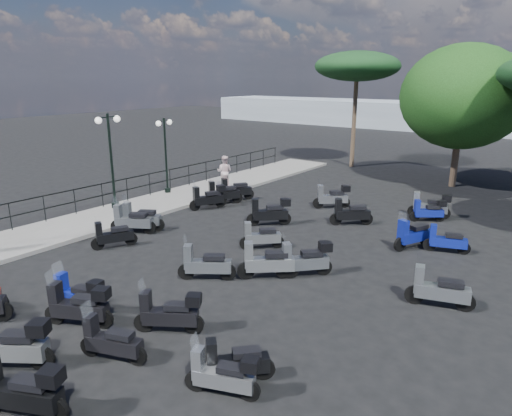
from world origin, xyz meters
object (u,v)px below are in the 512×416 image
Objects in this scene: scooter_26 at (235,363)px; scooter_3 at (132,221)px; scooter_19 at (21,391)px; scooter_29 at (430,206)px; scooter_11 at (332,197)px; scooter_14 at (79,295)px; scooter_7 at (9,345)px; scooter_2 at (113,236)px; scooter_10 at (270,212)px; scooter_17 at (350,213)px; scooter_23 at (428,211)px; scooter_25 at (223,375)px; lamp_post_1 at (111,155)px; scooter_31 at (235,190)px; scooter_27 at (438,290)px; scooter_28 at (446,241)px; scooter_30 at (141,218)px; lamp_post_2 at (166,151)px; scooter_16 at (261,237)px; scooter_13 at (111,342)px; scooter_21 at (267,263)px; pedestrian_far at (224,172)px; scooter_9 at (205,265)px; scooter_4 at (208,198)px; scooter_5 at (223,194)px; pine_2 at (357,67)px; scooter_8 at (79,306)px; broadleaf_tree at (463,97)px; scooter_22 at (413,235)px.

scooter_3 is at bearing 16.55° from scooter_26.
scooter_29 is (1.98, 16.59, -0.01)m from scooter_19.
scooter_11 is 1.13× the size of scooter_26.
scooter_26 is (2.37, 3.03, -0.11)m from scooter_19.
scooter_7 is at bearing -170.91° from scooter_14.
scooter_11 is at bearing -85.90° from scooter_2.
scooter_10 is (2.94, 5.44, 0.11)m from scooter_2.
scooter_7 is at bearing 142.55° from scooter_10.
scooter_17 is 3.40m from scooter_23.
scooter_25 is 0.85× the size of scooter_29.
lamp_post_1 is 2.69× the size of scooter_31.
scooter_10 is at bearing 51.28° from scooter_27.
scooter_17 is 1.17× the size of scooter_26.
scooter_28 reaches higher than scooter_23.
lamp_post_2 is at bearing 6.55° from scooter_30.
scooter_28 is 10.28m from scooter_31.
scooter_13 is at bearing 147.17° from scooter_16.
scooter_31 is (-4.45, -1.68, -0.02)m from scooter_11.
scooter_21 reaches higher than scooter_25.
scooter_7 is 4.53m from scooter_25.
lamp_post_1 is 4.03m from scooter_3.
lamp_post_2 reaches higher than scooter_27.
pedestrian_far reaches higher than scooter_26.
scooter_9 is at bearing 151.38° from scooter_10.
scooter_4 is 1.09× the size of scooter_28.
scooter_4 is 9.61m from scooter_23.
scooter_28 is at bearing -140.42° from scooter_17.
scooter_10 is (5.45, -3.47, -0.46)m from pedestrian_far.
scooter_5 is 0.93× the size of scooter_19.
pine_2 is (-3.29, 22.55, 6.00)m from scooter_14.
scooter_26 is at bearing -109.41° from scooter_8.
scooter_26 is (12.35, -9.43, -1.87)m from lamp_post_2.
scooter_9 is 1.03× the size of scooter_17.
scooter_19 is (0.21, -1.99, 0.10)m from scooter_13.
scooter_21 is 0.20× the size of broadleaf_tree.
pedestrian_far is 8.19m from scooter_17.
scooter_21 is at bearing 176.86° from scooter_16.
scooter_26 is (4.98, 0.27, -0.05)m from scooter_14.
scooter_10 is at bearing -73.01° from scooter_3.
scooter_19 is at bearing -144.08° from scooter_7.
lamp_post_1 is 13.67m from scooter_26.
scooter_2 is 7.00m from scooter_13.
scooter_22 reaches higher than scooter_16.
scooter_3 reaches higher than scooter_17.
scooter_21 is 9.15m from scooter_31.
scooter_9 is at bearing -35.24° from scooter_14.
lamp_post_2 is 2.32× the size of scooter_8.
scooter_13 is at bearing 141.30° from scooter_17.
scooter_22 is (2.84, 10.55, 0.06)m from scooter_13.
scooter_10 reaches higher than scooter_4.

